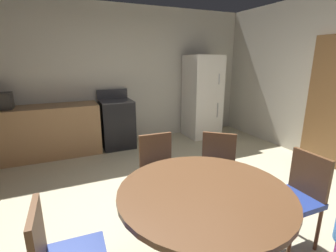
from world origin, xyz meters
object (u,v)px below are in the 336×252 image
oven_range (117,123)px  chair_north (159,168)px  dining_table (204,208)px  chair_northeast (217,167)px  refrigerator (202,97)px  chair_east (298,194)px

oven_range → chair_north: 2.28m
dining_table → chair_northeast: bearing=49.2°
dining_table → chair_north: 0.99m
dining_table → chair_north: chair_north is taller
oven_range → refrigerator: (1.88, -0.05, 0.41)m
refrigerator → chair_north: bearing=-130.8°
dining_table → chair_northeast: (0.65, 0.75, -0.11)m
dining_table → chair_north: (0.04, 0.99, -0.11)m
oven_range → refrigerator: refrigerator is taller
refrigerator → chair_north: (-1.92, -2.23, -0.38)m
dining_table → chair_east: bearing=-1.2°
oven_range → chair_northeast: 2.59m
dining_table → chair_northeast: 0.99m
oven_range → refrigerator: size_ratio=0.62×
dining_table → chair_east: size_ratio=1.46×
chair_northeast → chair_north: (-0.61, 0.24, 0.00)m
refrigerator → dining_table: refrigerator is taller
refrigerator → chair_northeast: 2.82m
chair_east → chair_north: same height
oven_range → chair_east: oven_range is taller
chair_northeast → chair_north: bearing=-70.7°
chair_east → chair_northeast: 0.84m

